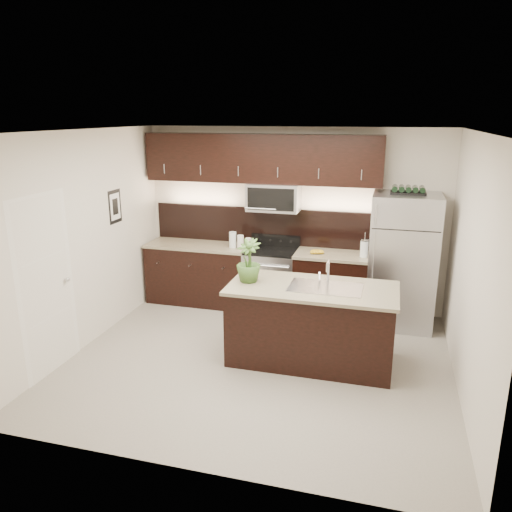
{
  "coord_description": "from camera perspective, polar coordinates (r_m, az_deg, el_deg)",
  "views": [
    {
      "loc": [
        1.41,
        -5.26,
        2.88
      ],
      "look_at": [
        -0.18,
        0.55,
        1.16
      ],
      "focal_mm": 35.0,
      "sensor_mm": 36.0,
      "label": 1
    }
  ],
  "objects": [
    {
      "name": "ground",
      "position": [
        6.16,
        0.26,
        -11.9
      ],
      "size": [
        4.5,
        4.5,
        0.0
      ],
      "primitive_type": "plane",
      "color": "gray",
      "rests_on": "ground"
    },
    {
      "name": "bananas",
      "position": [
        7.2,
        6.51,
        0.51
      ],
      "size": [
        0.24,
        0.21,
        0.06
      ],
      "primitive_type": "ellipsoid",
      "rotation": [
        0.0,
        0.0,
        0.28
      ],
      "color": "gold",
      "rests_on": "counter_run"
    },
    {
      "name": "plant",
      "position": [
        5.92,
        -0.85,
        -0.53
      ],
      "size": [
        0.35,
        0.35,
        0.52
      ],
      "primitive_type": "imported",
      "rotation": [
        0.0,
        0.0,
        -0.26
      ],
      "color": "#395C24",
      "rests_on": "island"
    },
    {
      "name": "canisters",
      "position": [
        7.44,
        -2.0,
        1.7
      ],
      "size": [
        0.35,
        0.13,
        0.24
      ],
      "rotation": [
        0.0,
        0.0,
        -0.13
      ],
      "color": "silver",
      "rests_on": "counter_run"
    },
    {
      "name": "counter_run",
      "position": [
        7.59,
        0.25,
        -2.54
      ],
      "size": [
        3.51,
        0.65,
        0.94
      ],
      "color": "black",
      "rests_on": "ground"
    },
    {
      "name": "wine_rack",
      "position": [
        6.96,
        17.02,
        7.22
      ],
      "size": [
        0.46,
        0.28,
        0.11
      ],
      "color": "black",
      "rests_on": "refrigerator"
    },
    {
      "name": "island",
      "position": [
        6.02,
        6.34,
        -7.7
      ],
      "size": [
        1.96,
        0.96,
        0.94
      ],
      "color": "black",
      "rests_on": "ground"
    },
    {
      "name": "sink_faucet",
      "position": [
        5.83,
        7.96,
        -3.44
      ],
      "size": [
        0.84,
        0.5,
        0.28
      ],
      "color": "silver",
      "rests_on": "island"
    },
    {
      "name": "room_walls",
      "position": [
        5.56,
        -0.92,
        3.69
      ],
      "size": [
        4.52,
        4.02,
        2.71
      ],
      "color": "beige",
      "rests_on": "ground"
    },
    {
      "name": "upper_fixtures",
      "position": [
        7.37,
        0.77,
        10.21
      ],
      "size": [
        3.49,
        0.4,
        1.66
      ],
      "color": "black",
      "rests_on": "counter_run"
    },
    {
      "name": "french_press",
      "position": [
        7.14,
        12.27,
        0.9
      ],
      "size": [
        0.12,
        0.12,
        0.34
      ],
      "rotation": [
        0.0,
        0.0,
        -0.01
      ],
      "color": "silver",
      "rests_on": "counter_run"
    },
    {
      "name": "refrigerator",
      "position": [
        7.16,
        16.39,
        -0.51
      ],
      "size": [
        0.89,
        0.81,
        1.85
      ],
      "primitive_type": "cube",
      "color": "#B2B2B7",
      "rests_on": "ground"
    }
  ]
}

